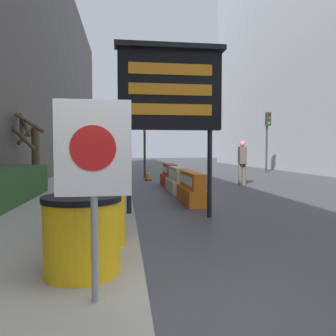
% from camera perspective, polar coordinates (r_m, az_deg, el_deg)
% --- Properties ---
extents(ground_plane, '(120.00, 120.00, 0.00)m').
position_cam_1_polar(ground_plane, '(2.92, -3.01, -25.56)').
color(ground_plane, '#3F3F42').
extents(building_left_facade, '(0.40, 50.40, 12.23)m').
position_cam_1_polar(building_left_facade, '(13.72, -24.60, 22.87)').
color(building_left_facade, '#4C4742').
rests_on(building_left_facade, ground_plane).
extents(bare_tree, '(1.16, 1.44, 2.51)m').
position_cam_1_polar(bare_tree, '(11.39, -22.60, 3.08)').
color(bare_tree, '#4C3D2D').
rests_on(bare_tree, sidewalk_left).
extents(barrel_drum_foreground, '(0.81, 0.81, 0.81)m').
position_cam_1_polar(barrel_drum_foreground, '(3.57, -14.70, -11.10)').
color(barrel_drum_foreground, yellow).
rests_on(barrel_drum_foreground, sidewalk_left).
extents(barrel_drum_middle, '(0.81, 0.81, 0.81)m').
position_cam_1_polar(barrel_drum_middle, '(4.57, -12.40, -7.95)').
color(barrel_drum_middle, yellow).
rests_on(barrel_drum_middle, sidewalk_left).
extents(warning_sign, '(0.62, 0.08, 1.69)m').
position_cam_1_polar(warning_sign, '(2.75, -12.85, 0.89)').
color(warning_sign, gray).
rests_on(warning_sign, sidewalk_left).
extents(message_board, '(2.22, 0.36, 3.52)m').
position_cam_1_polar(message_board, '(6.83, 0.34, 13.37)').
color(message_board, black).
rests_on(message_board, ground_plane).
extents(jersey_barrier_orange_near, '(0.51, 1.94, 0.83)m').
position_cam_1_polar(jersey_barrier_orange_near, '(8.79, 4.14, -3.72)').
color(jersey_barrier_orange_near, orange).
rests_on(jersey_barrier_orange_near, ground_plane).
extents(jersey_barrier_cream, '(0.61, 1.81, 0.84)m').
position_cam_1_polar(jersey_barrier_cream, '(11.09, 1.66, -2.27)').
color(jersey_barrier_cream, beige).
rests_on(jersey_barrier_cream, ground_plane).
extents(jersey_barrier_red_striped, '(0.59, 1.73, 0.87)m').
position_cam_1_polar(jersey_barrier_red_striped, '(13.00, 0.28, -1.43)').
color(jersey_barrier_red_striped, red).
rests_on(jersey_barrier_red_striped, ground_plane).
extents(traffic_cone_near, '(0.33, 0.33, 0.58)m').
position_cam_1_polar(traffic_cone_near, '(15.51, -3.48, -1.08)').
color(traffic_cone_near, black).
rests_on(traffic_cone_near, ground_plane).
extents(traffic_cone_mid, '(0.44, 0.44, 0.78)m').
position_cam_1_polar(traffic_cone_mid, '(11.47, 1.84, -2.03)').
color(traffic_cone_mid, black).
rests_on(traffic_cone_mid, ground_plane).
extents(traffic_light_near_curb, '(0.28, 0.44, 3.82)m').
position_cam_1_polar(traffic_light_near_curb, '(16.78, -4.08, 7.74)').
color(traffic_light_near_curb, '#2D2D30').
rests_on(traffic_light_near_curb, ground_plane).
extents(traffic_light_far_side, '(0.28, 0.45, 3.80)m').
position_cam_1_polar(traffic_light_far_side, '(21.66, 16.96, 6.51)').
color(traffic_light_far_side, '#2D2D30').
rests_on(traffic_light_far_side, ground_plane).
extents(pedestrian_worker, '(0.35, 0.51, 1.80)m').
position_cam_1_polar(pedestrian_worker, '(13.61, 12.81, 1.56)').
color(pedestrian_worker, '#514C42').
rests_on(pedestrian_worker, ground_plane).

